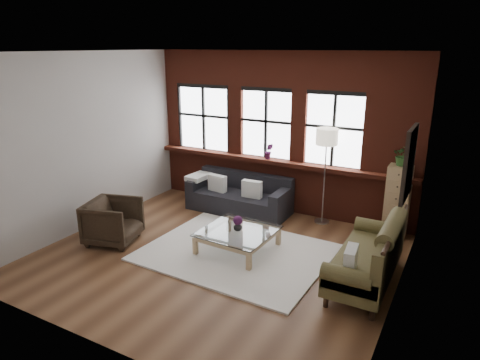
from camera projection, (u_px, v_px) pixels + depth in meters
The scene contains 26 objects.
floor at pixel (217, 256), 6.99m from camera, with size 5.50×5.50×0.00m, color brown.
ceiling at pixel (213, 52), 6.03m from camera, with size 5.50×5.50×0.00m, color white.
wall_back at pixel (281, 133), 8.60m from camera, with size 5.50×5.50×0.00m, color #AEA8A1.
wall_front at pixel (88, 216), 4.42m from camera, with size 5.50×5.50×0.00m, color #AEA8A1.
wall_left at pixel (87, 143), 7.76m from camera, with size 5.00×5.00×0.00m, color #AEA8A1.
wall_right at pixel (406, 189), 5.25m from camera, with size 5.00×5.00×0.00m, color #AEA8A1.
brick_backwall at pixel (280, 134), 8.55m from camera, with size 5.50×0.12×3.20m, color maroon, non-canonical shape.
sill_ledge at pixel (277, 162), 8.64m from camera, with size 5.50×0.30×0.08m, color maroon.
window_left at pixel (204, 119), 9.34m from camera, with size 1.38×0.10×1.50m, color black, non-canonical shape.
window_mid at pixel (266, 125), 8.65m from camera, with size 1.38×0.10×1.50m, color black, non-canonical shape.
window_right at pixel (334, 131), 8.01m from camera, with size 1.38×0.10×1.50m, color black, non-canonical shape.
wall_poster at pixel (409, 164), 5.44m from camera, with size 0.05×0.74×0.94m, color black, non-canonical shape.
shag_rug at pixel (236, 252), 7.07m from camera, with size 2.92×2.29×0.03m, color white.
dark_sofa at pixel (239, 194), 8.76m from camera, with size 2.10×0.85×0.76m, color black, non-canonical shape.
pillow_a at pixel (217, 183), 8.82m from camera, with size 0.40×0.14×0.34m, color silver.
pillow_b at pixel (252, 189), 8.46m from camera, with size 0.40×0.14×0.34m, color silver.
vintage_settee at pixel (367, 250), 6.05m from camera, with size 0.86×1.94×1.03m, color brown, non-canonical shape.
pillow_settee at pixel (351, 260), 5.55m from camera, with size 0.14×0.38×0.34m, color silver.
armchair at pixel (113, 222), 7.38m from camera, with size 0.81×0.83×0.76m, color black.
coffee_table at pixel (238, 241), 7.11m from camera, with size 1.13×1.13×0.38m, color tan, non-canonical shape.
vase at pixel (238, 226), 7.04m from camera, with size 0.14×0.14×0.15m, color #B2B2B2.
flowers at pixel (238, 220), 7.00m from camera, with size 0.16×0.16×0.16m, color #491946.
drawer_chest at pixel (397, 201), 7.58m from camera, with size 0.40×0.40×1.30m, color tan.
potted_plant_top at pixel (403, 155), 7.33m from camera, with size 0.33×0.28×0.36m, color #2D5923.
floor_lamp at pixel (325, 173), 8.02m from camera, with size 0.40×0.40×1.99m, color #A5A5A8, non-canonical shape.
sill_plant at pixel (269, 151), 8.64m from camera, with size 0.18×0.14×0.33m, color #491946.
Camera 1 is at (3.34, -5.34, 3.29)m, focal length 32.00 mm.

